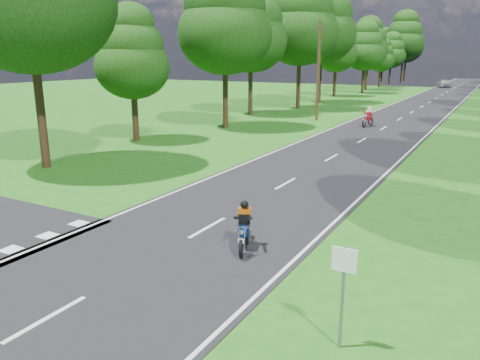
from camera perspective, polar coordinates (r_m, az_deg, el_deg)
The scene contains 9 objects.
ground at distance 13.19m, azimuth -8.78°, elevation -8.50°, with size 160.00×160.00×0.00m, color #1C5814.
main_road at distance 60.18m, azimuth 22.13°, elevation 8.79°, with size 7.00×140.00×0.02m, color black.
road_markings at distance 58.34m, azimuth 21.75°, elevation 8.69°, with size 7.40×140.00×0.01m.
treeline at distance 69.88m, azimuth 25.16°, elevation 15.98°, with size 40.00×115.35×14.78m.
telegraph_pole at distance 39.87m, azimuth 9.53°, elevation 13.01°, with size 1.20×0.26×8.00m.
road_sign at distance 8.64m, azimuth 12.48°, elevation -11.92°, with size 0.45×0.07×2.00m.
rider_near_blue at distance 12.94m, azimuth 0.46°, elevation -5.53°, with size 0.53×1.59×1.32m, color navy, non-canonical shape.
rider_far_red at distance 37.17m, azimuth 15.35°, elevation 7.47°, with size 0.60×1.81×1.51m, color #B00D15, non-canonical shape.
distant_car at distance 89.71m, azimuth 23.60°, elevation 10.74°, with size 1.65×4.11×1.40m, color #B4B6BB.
Camera 1 is at (7.58, -9.47, 5.18)m, focal length 35.00 mm.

